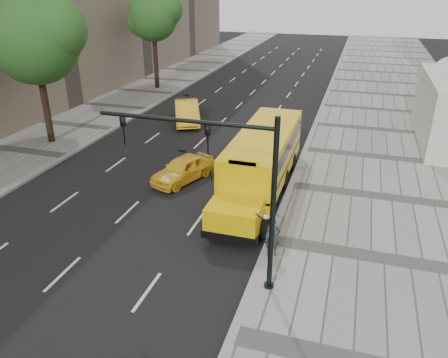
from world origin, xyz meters
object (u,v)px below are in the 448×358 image
(taxi_near, at_px, (183,169))
(taxi_far, at_px, (187,112))
(tree_c, at_px, (154,16))
(school_bus, at_px, (263,156))
(pedestrian, at_px, (273,237))
(traffic_signal, at_px, (232,181))
(tree_b, at_px, (35,39))

(taxi_near, bearing_deg, taxi_far, 131.16)
(tree_c, bearing_deg, school_bus, -51.96)
(tree_c, bearing_deg, pedestrian, -56.51)
(traffic_signal, bearing_deg, school_bus, 94.84)
(school_bus, height_order, pedestrian, school_bus)
(tree_b, distance_m, pedestrian, 19.69)
(tree_c, xyz_separation_m, taxi_far, (6.91, -9.58, -6.08))
(school_bus, bearing_deg, taxi_far, 130.17)
(tree_b, height_order, school_bus, tree_b)
(tree_b, height_order, traffic_signal, tree_b)
(school_bus, distance_m, taxi_far, 12.45)
(school_bus, relative_size, pedestrian, 7.15)
(tree_b, distance_m, tree_c, 16.59)
(tree_b, distance_m, school_bus, 15.91)
(school_bus, xyz_separation_m, taxi_near, (-4.30, -0.45, -1.09))
(taxi_far, bearing_deg, pedestrian, -82.23)
(tree_b, distance_m, traffic_signal, 19.06)
(tree_c, relative_size, pedestrian, 5.69)
(taxi_near, bearing_deg, traffic_signal, -36.44)
(tree_c, relative_size, taxi_near, 2.31)
(pedestrian, bearing_deg, tree_b, 144.51)
(tree_b, xyz_separation_m, pedestrian, (16.70, -8.67, -5.80))
(taxi_near, xyz_separation_m, taxi_far, (-3.71, 9.93, 0.14))
(taxi_near, distance_m, pedestrian, 8.39)
(school_bus, xyz_separation_m, taxi_far, (-8.01, 9.48, -0.94))
(taxi_near, bearing_deg, pedestrian, -22.64)
(tree_b, height_order, taxi_near, tree_b)
(tree_b, xyz_separation_m, school_bus, (14.90, -2.47, -5.00))
(tree_c, bearing_deg, tree_b, -89.94)
(taxi_far, relative_size, pedestrian, 3.09)
(tree_c, relative_size, taxi_far, 1.84)
(tree_c, distance_m, school_bus, 24.74)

